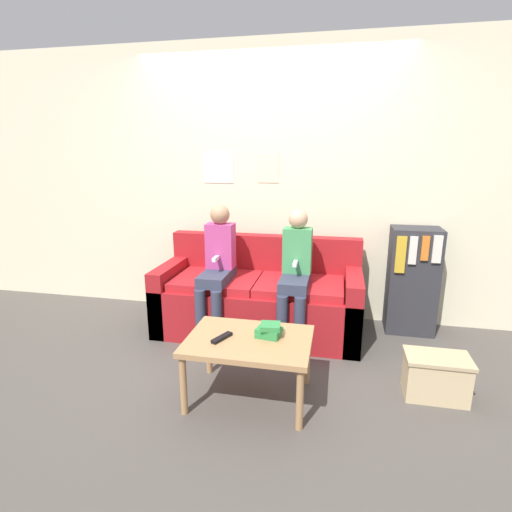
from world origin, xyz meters
name	(u,v)px	position (x,y,z in m)	size (l,w,h in m)	color
ground_plane	(247,355)	(0.00, 0.00, 0.00)	(10.00, 10.00, 0.00)	#4C4742
wall_back	(269,184)	(0.00, 0.97, 1.30)	(8.00, 0.06, 2.60)	beige
couch	(259,299)	(0.00, 0.49, 0.30)	(1.80, 0.76, 0.84)	maroon
coffee_table	(249,346)	(0.15, -0.56, 0.38)	(0.80, 0.58, 0.43)	#AD7F51
person_left	(217,265)	(-0.33, 0.32, 0.66)	(0.24, 0.53, 1.16)	#33384C
person_right	(295,271)	(0.35, 0.31, 0.64)	(0.24, 0.53, 1.14)	#33384C
tv_remote	(222,338)	(-0.02, -0.61, 0.44)	(0.11, 0.17, 0.02)	black
book_stack	(269,330)	(0.27, -0.50, 0.48)	(0.18, 0.15, 0.09)	#2D8442
bookshelf	(412,280)	(1.35, 0.77, 0.48)	(0.42, 0.32, 0.96)	#2D2D33
storage_box	(436,376)	(1.37, -0.29, 0.15)	(0.41, 0.26, 0.30)	#CCB284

